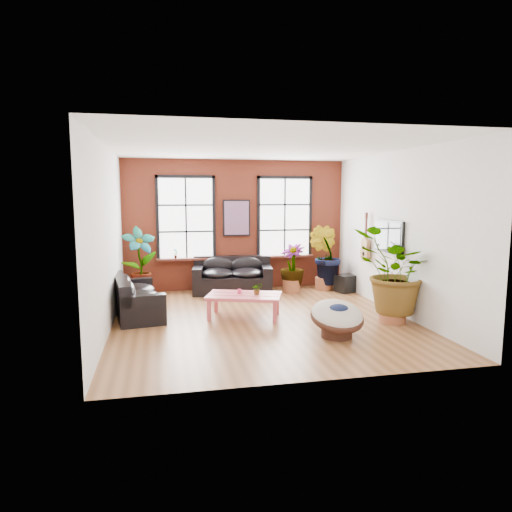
{
  "coord_description": "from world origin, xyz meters",
  "views": [
    {
      "loc": [
        -1.99,
        -8.99,
        2.56
      ],
      "look_at": [
        0.0,
        0.6,
        1.25
      ],
      "focal_mm": 32.0,
      "sensor_mm": 36.0,
      "label": 1
    }
  ],
  "objects_px": {
    "sofa_left": "(135,298)",
    "coffee_table": "(244,297)",
    "papasan_chair": "(337,317)",
    "sofa_back": "(232,276)"
  },
  "relations": [
    {
      "from": "sofa_left",
      "to": "coffee_table",
      "type": "bearing_deg",
      "value": -115.0
    },
    {
      "from": "sofa_left",
      "to": "papasan_chair",
      "type": "xyz_separation_m",
      "value": [
        3.66,
        -2.34,
        -0.0
      ]
    },
    {
      "from": "sofa_back",
      "to": "sofa_left",
      "type": "distance_m",
      "value": 3.04
    },
    {
      "from": "sofa_back",
      "to": "papasan_chair",
      "type": "distance_m",
      "value": 4.4
    },
    {
      "from": "coffee_table",
      "to": "papasan_chair",
      "type": "height_order",
      "value": "papasan_chair"
    },
    {
      "from": "papasan_chair",
      "to": "coffee_table",
      "type": "bearing_deg",
      "value": 128.78
    },
    {
      "from": "sofa_left",
      "to": "papasan_chair",
      "type": "bearing_deg",
      "value": -131.53
    },
    {
      "from": "coffee_table",
      "to": "sofa_back",
      "type": "bearing_deg",
      "value": 105.51
    },
    {
      "from": "sofa_back",
      "to": "sofa_left",
      "type": "height_order",
      "value": "sofa_back"
    },
    {
      "from": "sofa_left",
      "to": "coffee_table",
      "type": "xyz_separation_m",
      "value": [
        2.26,
        -0.65,
        0.06
      ]
    }
  ]
}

